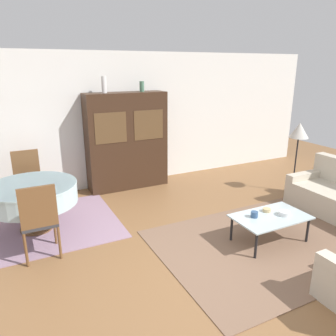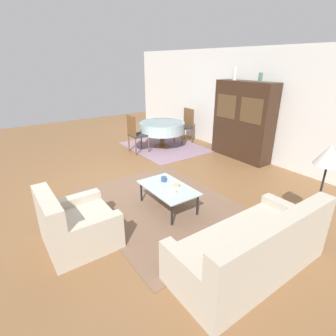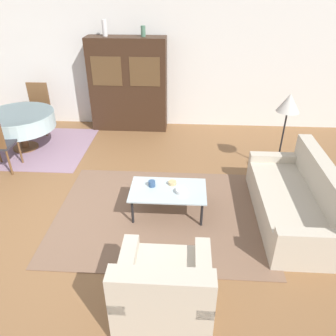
{
  "view_description": "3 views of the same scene",
  "coord_description": "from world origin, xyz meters",
  "px_view_note": "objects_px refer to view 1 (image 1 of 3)",
  "views": [
    {
      "loc": [
        -1.9,
        -2.8,
        2.42
      ],
      "look_at": [
        0.2,
        1.4,
        0.95
      ],
      "focal_mm": 35.0,
      "sensor_mm": 36.0,
      "label": 1
    },
    {
      "loc": [
        4.51,
        -1.99,
        2.38
      ],
      "look_at": [
        1.27,
        0.3,
        0.75
      ],
      "focal_mm": 28.0,
      "sensor_mm": 36.0,
      "label": 2
    },
    {
      "loc": [
        1.5,
        -3.46,
        2.97
      ],
      "look_at": [
        1.27,
        0.3,
        0.75
      ],
      "focal_mm": 35.0,
      "sensor_mm": 36.0,
      "label": 3
    }
  ],
  "objects_px": {
    "display_cabinet": "(127,141)",
    "dining_chair_far": "(28,177)",
    "floor_lamp": "(299,134)",
    "bowl_small": "(267,210)",
    "bowl": "(284,213)",
    "vase_tall": "(104,85)",
    "cup": "(254,214)",
    "dining_table": "(32,194)",
    "vase_short": "(142,86)",
    "coffee_table": "(270,218)",
    "dining_chair_near": "(39,218)"
  },
  "relations": [
    {
      "from": "display_cabinet",
      "to": "dining_chair_far",
      "type": "relative_size",
      "value": 1.88
    },
    {
      "from": "floor_lamp",
      "to": "bowl_small",
      "type": "height_order",
      "value": "floor_lamp"
    },
    {
      "from": "display_cabinet",
      "to": "bowl",
      "type": "xyz_separation_m",
      "value": [
        1.22,
        -3.11,
        -0.54
      ]
    },
    {
      "from": "bowl",
      "to": "bowl_small",
      "type": "xyz_separation_m",
      "value": [
        -0.14,
        0.2,
        -0.01
      ]
    },
    {
      "from": "vase_tall",
      "to": "cup",
      "type": "bearing_deg",
      "value": -68.1
    },
    {
      "from": "dining_table",
      "to": "vase_short",
      "type": "height_order",
      "value": "vase_short"
    },
    {
      "from": "coffee_table",
      "to": "vase_short",
      "type": "bearing_deg",
      "value": 102.4
    },
    {
      "from": "dining_chair_far",
      "to": "cup",
      "type": "bearing_deg",
      "value": 135.37
    },
    {
      "from": "display_cabinet",
      "to": "bowl_small",
      "type": "bearing_deg",
      "value": -69.65
    },
    {
      "from": "cup",
      "to": "dining_table",
      "type": "bearing_deg",
      "value": 146.47
    },
    {
      "from": "coffee_table",
      "to": "vase_tall",
      "type": "bearing_deg",
      "value": 115.1
    },
    {
      "from": "dining_table",
      "to": "dining_chair_far",
      "type": "relative_size",
      "value": 1.28
    },
    {
      "from": "dining_chair_near",
      "to": "cup",
      "type": "relative_size",
      "value": 10.42
    },
    {
      "from": "dining_chair_near",
      "to": "dining_chair_far",
      "type": "relative_size",
      "value": 1.0
    },
    {
      "from": "dining_chair_far",
      "to": "bowl_small",
      "type": "relative_size",
      "value": 8.87
    },
    {
      "from": "floor_lamp",
      "to": "vase_tall",
      "type": "height_order",
      "value": "vase_tall"
    },
    {
      "from": "cup",
      "to": "vase_tall",
      "type": "distance_m",
      "value": 3.6
    },
    {
      "from": "dining_chair_near",
      "to": "floor_lamp",
      "type": "relative_size",
      "value": 0.74
    },
    {
      "from": "vase_short",
      "to": "floor_lamp",
      "type": "bearing_deg",
      "value": -35.06
    },
    {
      "from": "dining_table",
      "to": "vase_tall",
      "type": "height_order",
      "value": "vase_tall"
    },
    {
      "from": "dining_table",
      "to": "dining_chair_near",
      "type": "distance_m",
      "value": 0.88
    },
    {
      "from": "dining_chair_far",
      "to": "bowl",
      "type": "distance_m",
      "value": 4.22
    },
    {
      "from": "coffee_table",
      "to": "floor_lamp",
      "type": "bearing_deg",
      "value": 35.28
    },
    {
      "from": "vase_short",
      "to": "bowl_small",
      "type": "bearing_deg",
      "value": -76.03
    },
    {
      "from": "dining_table",
      "to": "vase_short",
      "type": "bearing_deg",
      "value": 27.26
    },
    {
      "from": "dining_table",
      "to": "bowl_small",
      "type": "distance_m",
      "value": 3.47
    },
    {
      "from": "display_cabinet",
      "to": "vase_short",
      "type": "xyz_separation_m",
      "value": [
        0.35,
        0.0,
        1.06
      ]
    },
    {
      "from": "vase_short",
      "to": "cup",
      "type": "bearing_deg",
      "value": -81.63
    },
    {
      "from": "coffee_table",
      "to": "bowl_small",
      "type": "relative_size",
      "value": 9.16
    },
    {
      "from": "floor_lamp",
      "to": "bowl_small",
      "type": "xyz_separation_m",
      "value": [
        -1.78,
        -1.15,
        -0.75
      ]
    },
    {
      "from": "dining_table",
      "to": "vase_short",
      "type": "distance_m",
      "value": 2.94
    },
    {
      "from": "dining_chair_near",
      "to": "vase_tall",
      "type": "bearing_deg",
      "value": 53.5
    },
    {
      "from": "bowl",
      "to": "vase_tall",
      "type": "xyz_separation_m",
      "value": [
        -1.62,
        3.11,
        1.65
      ]
    },
    {
      "from": "bowl",
      "to": "floor_lamp",
      "type": "bearing_deg",
      "value": 39.65
    },
    {
      "from": "bowl",
      "to": "dining_chair_far",
      "type": "bearing_deg",
      "value": 138.06
    },
    {
      "from": "coffee_table",
      "to": "display_cabinet",
      "type": "height_order",
      "value": "display_cabinet"
    },
    {
      "from": "display_cabinet",
      "to": "dining_chair_near",
      "type": "relative_size",
      "value": 1.88
    },
    {
      "from": "coffee_table",
      "to": "cup",
      "type": "xyz_separation_m",
      "value": [
        -0.23,
        0.08,
        0.08
      ]
    },
    {
      "from": "dining_chair_far",
      "to": "floor_lamp",
      "type": "height_order",
      "value": "floor_lamp"
    },
    {
      "from": "dining_chair_near",
      "to": "floor_lamp",
      "type": "height_order",
      "value": "floor_lamp"
    },
    {
      "from": "coffee_table",
      "to": "vase_tall",
      "type": "height_order",
      "value": "vase_tall"
    },
    {
      "from": "dining_chair_far",
      "to": "dining_table",
      "type": "bearing_deg",
      "value": 90.0
    },
    {
      "from": "dining_chair_near",
      "to": "vase_tall",
      "type": "xyz_separation_m",
      "value": [
        1.52,
        2.05,
        1.5
      ]
    },
    {
      "from": "dining_chair_far",
      "to": "dining_chair_near",
      "type": "bearing_deg",
      "value": 90.0
    },
    {
      "from": "dining_chair_near",
      "to": "coffee_table",
      "type": "bearing_deg",
      "value": -18.64
    },
    {
      "from": "dining_chair_near",
      "to": "cup",
      "type": "distance_m",
      "value": 2.87
    },
    {
      "from": "coffee_table",
      "to": "dining_table",
      "type": "bearing_deg",
      "value": 147.54
    },
    {
      "from": "coffee_table",
      "to": "display_cabinet",
      "type": "xyz_separation_m",
      "value": [
        -1.02,
        3.05,
        0.6
      ]
    },
    {
      "from": "coffee_table",
      "to": "bowl_small",
      "type": "height_order",
      "value": "bowl_small"
    },
    {
      "from": "floor_lamp",
      "to": "vase_short",
      "type": "relative_size",
      "value": 6.91
    }
  ]
}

